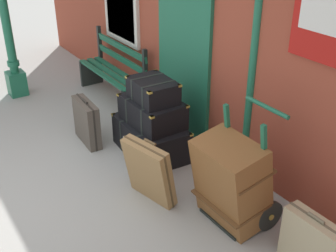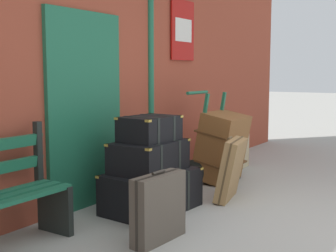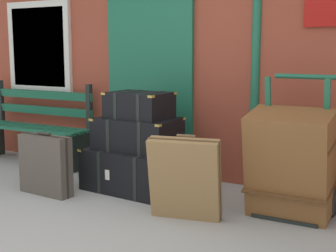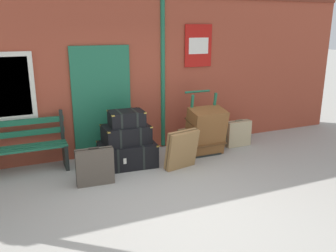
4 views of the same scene
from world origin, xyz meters
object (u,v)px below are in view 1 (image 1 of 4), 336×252
(lamp_post, at_px, (8,34))
(suitcase_umber, at_px, (149,172))
(steamer_trunk_middle, at_px, (152,111))
(platform_bench, at_px, (114,72))
(porters_trolley, at_px, (243,193))
(suitcase_slate, at_px, (87,122))
(steamer_trunk_base, at_px, (151,138))
(suitcase_tan, at_px, (311,244))
(steamer_trunk_top, at_px, (153,90))
(large_brown_trunk, at_px, (232,182))

(lamp_post, distance_m, suitcase_umber, 3.73)
(steamer_trunk_middle, height_order, suitcase_umber, steamer_trunk_middle)
(platform_bench, xyz_separation_m, porters_trolley, (3.37, -0.28, -0.17))
(platform_bench, distance_m, suitcase_slate, 1.47)
(steamer_trunk_middle, bearing_deg, platform_bench, 168.02)
(steamer_trunk_base, height_order, porters_trolley, porters_trolley)
(lamp_post, bearing_deg, porters_trolley, 12.88)
(suitcase_tan, bearing_deg, platform_bench, 176.15)
(steamer_trunk_base, xyz_separation_m, suitcase_umber, (0.83, -0.53, 0.14))
(steamer_trunk_top, height_order, porters_trolley, porters_trolley)
(platform_bench, distance_m, large_brown_trunk, 3.40)
(platform_bench, relative_size, steamer_trunk_middle, 1.95)
(steamer_trunk_middle, distance_m, suitcase_umber, 1.03)
(platform_bench, bearing_deg, porters_trolley, -4.76)
(steamer_trunk_base, distance_m, steamer_trunk_middle, 0.37)
(steamer_trunk_middle, distance_m, steamer_trunk_top, 0.29)
(platform_bench, height_order, steamer_trunk_middle, platform_bench)
(platform_bench, xyz_separation_m, suitcase_tan, (4.25, -0.29, -0.18))
(steamer_trunk_middle, bearing_deg, lamp_post, -162.17)
(platform_bench, distance_m, steamer_trunk_top, 1.90)
(steamer_trunk_base, height_order, suitcase_umber, suitcase_umber)
(porters_trolley, xyz_separation_m, suitcase_slate, (-2.28, -0.69, 0.02))
(porters_trolley, relative_size, large_brown_trunk, 1.28)
(steamer_trunk_top, relative_size, suitcase_tan, 1.10)
(steamer_trunk_top, xyz_separation_m, suitcase_slate, (-0.72, -0.60, -0.58))
(lamp_post, xyz_separation_m, steamer_trunk_middle, (2.82, 0.91, -0.45))
(lamp_post, distance_m, steamer_trunk_middle, 3.00)
(steamer_trunk_top, xyz_separation_m, suitcase_umber, (0.81, -0.57, -0.52))
(steamer_trunk_middle, bearing_deg, steamer_trunk_top, 13.76)
(steamer_trunk_top, height_order, large_brown_trunk, steamer_trunk_top)
(platform_bench, bearing_deg, suitcase_slate, -41.76)
(steamer_trunk_base, xyz_separation_m, steamer_trunk_middle, (0.00, 0.03, 0.37))
(large_brown_trunk, xyz_separation_m, suitcase_slate, (-2.28, -0.52, -0.18))
(platform_bench, distance_m, steamer_trunk_base, 1.85)
(steamer_trunk_base, xyz_separation_m, steamer_trunk_top, (0.02, 0.04, 0.66))
(porters_trolley, bearing_deg, suitcase_slate, -163.14)
(platform_bench, relative_size, steamer_trunk_base, 1.51)
(platform_bench, bearing_deg, lamp_post, -128.57)
(large_brown_trunk, bearing_deg, porters_trolley, 90.00)
(platform_bench, xyz_separation_m, steamer_trunk_top, (1.81, -0.38, 0.43))
(suitcase_tan, bearing_deg, steamer_trunk_top, -177.88)
(platform_bench, height_order, steamer_trunk_base, platform_bench)
(platform_bench, bearing_deg, large_brown_trunk, -7.65)
(steamer_trunk_base, relative_size, suitcase_umber, 1.45)
(steamer_trunk_base, bearing_deg, lamp_post, -162.74)
(steamer_trunk_middle, bearing_deg, steamer_trunk_base, -91.35)
(large_brown_trunk, distance_m, suitcase_slate, 2.35)
(platform_bench, xyz_separation_m, steamer_trunk_middle, (1.79, -0.38, 0.14))
(suitcase_slate, bearing_deg, steamer_trunk_middle, 40.14)
(porters_trolley, bearing_deg, suitcase_umber, -138.64)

